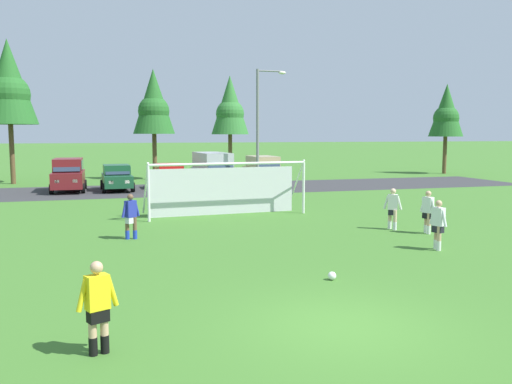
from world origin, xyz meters
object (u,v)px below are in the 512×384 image
(parked_car_slot_far_left, at_px, (69,174))
(player_midfield_center, at_px, (438,225))
(player_striker_near, at_px, (393,209))
(parked_car_slot_center_left, at_px, (170,176))
(player_defender_far, at_px, (131,217))
(player_winger_left, at_px, (428,212))
(parked_car_slot_left, at_px, (117,177))
(soccer_goal, at_px, (225,187))
(referee, at_px, (98,308))
(street_lamp, at_px, (260,130))
(soccer_ball, at_px, (332,276))
(parked_car_slot_center, at_px, (213,170))
(parked_car_slot_center_right, at_px, (263,171))

(parked_car_slot_far_left, bearing_deg, player_midfield_center, -60.40)
(player_striker_near, distance_m, parked_car_slot_center_left, 19.50)
(player_defender_far, relative_size, player_winger_left, 1.00)
(player_midfield_center, height_order, parked_car_slot_left, parked_car_slot_left)
(soccer_goal, height_order, referee, soccer_goal)
(street_lamp, bearing_deg, player_midfield_center, -86.92)
(player_striker_near, relative_size, parked_car_slot_left, 0.38)
(soccer_ball, bearing_deg, street_lamp, 78.82)
(player_midfield_center, distance_m, player_defender_far, 10.61)
(parked_car_slot_center_left, height_order, street_lamp, street_lamp)
(parked_car_slot_left, relative_size, parked_car_slot_center, 0.87)
(player_defender_far, height_order, parked_car_slot_center, parked_car_slot_center)
(player_defender_far, bearing_deg, player_winger_left, -10.48)
(soccer_goal, height_order, player_midfield_center, soccer_goal)
(soccer_goal, bearing_deg, parked_car_slot_far_left, 120.68)
(soccer_goal, distance_m, player_midfield_center, 10.61)
(parked_car_slot_center_right, height_order, street_lamp, street_lamp)
(parked_car_slot_far_left, bearing_deg, parked_car_slot_center_right, 0.27)
(soccer_goal, bearing_deg, parked_car_slot_left, 110.07)
(referee, xyz_separation_m, player_winger_left, (11.99, 8.22, 0.00))
(player_midfield_center, xyz_separation_m, player_winger_left, (1.36, 2.61, 0.00))
(player_midfield_center, bearing_deg, referee, -152.19)
(parked_car_slot_center_left, bearing_deg, soccer_ball, -87.25)
(soccer_goal, distance_m, player_striker_near, 7.88)
(parked_car_slot_center, xyz_separation_m, parked_car_slot_center_right, (4.11, 1.88, -0.23))
(player_winger_left, bearing_deg, parked_car_slot_left, 119.57)
(soccer_goal, distance_m, referee, 15.99)
(player_midfield_center, xyz_separation_m, parked_car_slot_far_left, (-12.62, 22.22, 0.29))
(soccer_goal, relative_size, parked_car_slot_center_right, 1.63)
(soccer_ball, height_order, player_striker_near, player_striker_near)
(soccer_goal, bearing_deg, parked_car_slot_center_left, 94.50)
(street_lamp, bearing_deg, parked_car_slot_center_left, 136.18)
(soccer_ball, xyz_separation_m, player_defender_far, (-4.73, 7.02, 0.71))
(player_defender_far, bearing_deg, parked_car_slot_left, 90.04)
(player_winger_left, relative_size, parked_car_slot_center_right, 0.35)
(player_striker_near, xyz_separation_m, street_lamp, (-1.46, 13.52, 3.19))
(player_defender_far, height_order, parked_car_slot_center_left, parked_car_slot_center_left)
(referee, relative_size, parked_car_slot_left, 0.38)
(player_striker_near, xyz_separation_m, player_midfield_center, (-0.53, -3.74, 0.00))
(soccer_goal, xyz_separation_m, player_defender_far, (-4.56, -4.73, -0.47))
(soccer_ball, height_order, soccer_goal, soccer_goal)
(parked_car_slot_center_right, bearing_deg, player_striker_near, -90.82)
(parked_car_slot_far_left, height_order, parked_car_slot_left, parked_car_slot_far_left)
(soccer_goal, height_order, parked_car_slot_center_right, soccer_goal)
(soccer_ball, relative_size, parked_car_slot_center, 0.04)
(soccer_ball, xyz_separation_m, parked_car_slot_center_right, (5.61, 24.67, 1.00))
(parked_car_slot_left, bearing_deg, parked_car_slot_center_left, 4.29)
(referee, bearing_deg, parked_car_slot_center_left, 80.51)
(soccer_goal, distance_m, player_winger_left, 9.28)
(soccer_goal, height_order, player_striker_near, soccer_goal)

